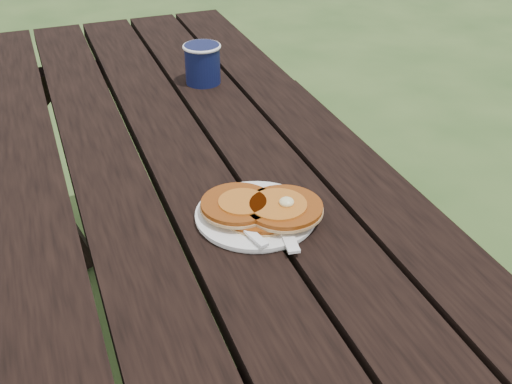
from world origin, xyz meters
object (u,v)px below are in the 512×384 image
object	(u,v)px
picnic_table	(186,284)
coffee_cup	(202,61)
plate	(256,215)
pancake_stack	(262,208)

from	to	relation	value
picnic_table	coffee_cup	bearing A→B (deg)	63.41
picnic_table	plate	size ratio (longest dim) A/B	8.77
plate	pancake_stack	size ratio (longest dim) A/B	1.02
picnic_table	pancake_stack	size ratio (longest dim) A/B	8.97
plate	picnic_table	bearing A→B (deg)	101.23
plate	pancake_stack	xyz separation A→B (m)	(0.01, -0.01, 0.02)
coffee_cup	picnic_table	bearing A→B (deg)	-116.59
plate	coffee_cup	world-z (taller)	coffee_cup
picnic_table	coffee_cup	xyz separation A→B (m)	(0.15, 0.30, 0.44)
picnic_table	plate	distance (m)	0.50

